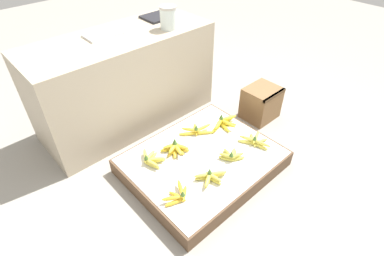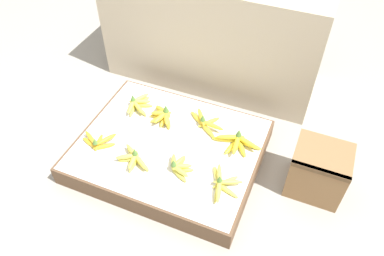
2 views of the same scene
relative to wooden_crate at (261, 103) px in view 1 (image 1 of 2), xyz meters
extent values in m
plane|color=gray|center=(-0.84, -0.12, -0.15)|extent=(10.00, 10.00, 0.00)
cube|color=brown|center=(-0.84, -0.12, -0.09)|extent=(1.05, 0.85, 0.12)
cube|color=silver|center=(-0.84, -0.12, -0.02)|extent=(1.02, 0.83, 0.00)
cube|color=tan|center=(-0.89, 0.77, 0.24)|extent=(1.48, 0.59, 0.78)
cube|color=olive|center=(0.00, 0.00, 0.00)|extent=(0.29, 0.26, 0.30)
cube|color=brown|center=(0.00, -0.12, 0.13)|extent=(0.29, 0.02, 0.02)
ellipsoid|color=gold|center=(-1.17, -0.29, -0.01)|extent=(0.12, 0.10, 0.03)
ellipsoid|color=gold|center=(-1.22, -0.28, -0.01)|extent=(0.06, 0.13, 0.03)
ellipsoid|color=gold|center=(-1.26, -0.30, -0.01)|extent=(0.13, 0.06, 0.03)
ellipsoid|color=gold|center=(-1.17, -0.26, 0.02)|extent=(0.08, 0.13, 0.03)
ellipsoid|color=gold|center=(-1.26, -0.28, 0.02)|extent=(0.12, 0.09, 0.03)
cone|color=#4C7533|center=(-1.20, -0.32, 0.05)|extent=(0.03, 0.03, 0.04)
ellipsoid|color=#DBCC4C|center=(-0.99, -0.28, -0.01)|extent=(0.13, 0.09, 0.03)
ellipsoid|color=#DBCC4C|center=(-0.99, -0.32, -0.01)|extent=(0.13, 0.09, 0.03)
ellipsoid|color=#DBCC4C|center=(-0.95, -0.34, -0.01)|extent=(0.05, 0.13, 0.03)
ellipsoid|color=#DBCC4C|center=(-0.91, -0.33, -0.01)|extent=(0.13, 0.08, 0.03)
ellipsoid|color=#DBCC4C|center=(-0.99, -0.28, 0.02)|extent=(0.13, 0.09, 0.03)
ellipsoid|color=#DBCC4C|center=(-0.99, -0.33, 0.02)|extent=(0.13, 0.09, 0.03)
ellipsoid|color=#DBCC4C|center=(-0.95, -0.34, 0.02)|extent=(0.05, 0.13, 0.03)
ellipsoid|color=#DBCC4C|center=(-0.91, -0.33, 0.02)|extent=(0.13, 0.09, 0.03)
cone|color=#4C7533|center=(-0.96, -0.30, 0.06)|extent=(0.03, 0.03, 0.04)
ellipsoid|color=gold|center=(-0.68, -0.31, -0.01)|extent=(0.11, 0.08, 0.03)
ellipsoid|color=gold|center=(-0.68, -0.27, -0.01)|extent=(0.12, 0.07, 0.03)
ellipsoid|color=gold|center=(-0.72, -0.25, -0.01)|extent=(0.05, 0.12, 0.03)
ellipsoid|color=gold|center=(-0.74, -0.26, -0.01)|extent=(0.08, 0.11, 0.03)
ellipsoid|color=gold|center=(-0.68, -0.31, 0.02)|extent=(0.12, 0.06, 0.03)
ellipsoid|color=gold|center=(-0.69, -0.27, 0.02)|extent=(0.11, 0.07, 0.03)
ellipsoid|color=gold|center=(-0.72, -0.25, 0.02)|extent=(0.06, 0.12, 0.03)
ellipsoid|color=gold|center=(-0.74, -0.26, 0.02)|extent=(0.07, 0.11, 0.03)
cone|color=#4C7533|center=(-0.73, -0.29, 0.05)|extent=(0.03, 0.03, 0.04)
ellipsoid|color=#DBCC4C|center=(-0.46, -0.33, -0.01)|extent=(0.05, 0.16, 0.03)
ellipsoid|color=#DBCC4C|center=(-0.42, -0.31, -0.01)|extent=(0.16, 0.07, 0.03)
ellipsoid|color=#DBCC4C|center=(-0.44, -0.26, -0.01)|extent=(0.12, 0.14, 0.03)
ellipsoid|color=#DBCC4C|center=(-0.49, -0.25, -0.01)|extent=(0.11, 0.15, 0.03)
ellipsoid|color=#DBCC4C|center=(-0.45, -0.34, 0.02)|extent=(0.07, 0.16, 0.03)
ellipsoid|color=#DBCC4C|center=(-0.42, -0.27, 0.02)|extent=(0.15, 0.08, 0.03)
ellipsoid|color=#DBCC4C|center=(-0.48, -0.25, 0.02)|extent=(0.08, 0.16, 0.03)
cone|color=#4C7533|center=(-0.46, -0.29, 0.05)|extent=(0.03, 0.03, 0.04)
ellipsoid|color=#DBCC4C|center=(-1.17, 0.05, -0.01)|extent=(0.07, 0.14, 0.03)
ellipsoid|color=#DBCC4C|center=(-1.13, 0.06, -0.01)|extent=(0.14, 0.09, 0.03)
ellipsoid|color=#DBCC4C|center=(-1.13, 0.10, -0.01)|extent=(0.14, 0.07, 0.03)
ellipsoid|color=#DBCC4C|center=(-1.16, 0.13, -0.01)|extent=(0.09, 0.13, 0.03)
ellipsoid|color=#DBCC4C|center=(-1.18, 0.05, 0.02)|extent=(0.06, 0.14, 0.03)
ellipsoid|color=#DBCC4C|center=(-1.13, 0.05, 0.02)|extent=(0.13, 0.10, 0.03)
ellipsoid|color=#DBCC4C|center=(-1.15, 0.10, 0.02)|extent=(0.14, 0.08, 0.03)
ellipsoid|color=#DBCC4C|center=(-1.16, 0.13, 0.02)|extent=(0.09, 0.14, 0.03)
cone|color=#4C7533|center=(-1.19, 0.09, 0.06)|extent=(0.03, 0.03, 0.04)
ellipsoid|color=gold|center=(-0.99, 0.09, 0.00)|extent=(0.13, 0.09, 0.03)
ellipsoid|color=gold|center=(-0.98, 0.06, 0.00)|extent=(0.13, 0.07, 0.03)
ellipsoid|color=gold|center=(-0.97, 0.03, 0.00)|extent=(0.11, 0.12, 0.03)
ellipsoid|color=gold|center=(-0.94, 0.04, 0.00)|extent=(0.04, 0.13, 0.03)
ellipsoid|color=gold|center=(-0.92, 0.03, 0.00)|extent=(0.10, 0.12, 0.03)
ellipsoid|color=gold|center=(-0.97, 0.08, 0.03)|extent=(0.13, 0.08, 0.03)
ellipsoid|color=gold|center=(-0.97, 0.05, 0.03)|extent=(0.13, 0.08, 0.03)
ellipsoid|color=gold|center=(-0.96, 0.02, 0.03)|extent=(0.07, 0.13, 0.03)
ellipsoid|color=gold|center=(-0.92, 0.03, 0.03)|extent=(0.09, 0.13, 0.03)
cone|color=#4C7533|center=(-0.94, 0.07, 0.07)|extent=(0.04, 0.04, 0.05)
ellipsoid|color=gold|center=(-0.66, 0.06, -0.01)|extent=(0.14, 0.11, 0.03)
ellipsoid|color=gold|center=(-0.68, 0.13, -0.01)|extent=(0.12, 0.14, 0.03)
ellipsoid|color=gold|center=(-0.76, 0.13, -0.01)|extent=(0.14, 0.11, 0.03)
ellipsoid|color=gold|center=(-0.65, 0.08, 0.02)|extent=(0.16, 0.05, 0.03)
ellipsoid|color=gold|center=(-0.73, 0.12, 0.02)|extent=(0.11, 0.14, 0.03)
cone|color=#4C7533|center=(-0.71, 0.09, 0.06)|extent=(0.03, 0.03, 0.04)
ellipsoid|color=yellow|center=(-0.54, 0.03, -0.01)|extent=(0.17, 0.07, 0.03)
ellipsoid|color=yellow|center=(-0.48, 0.00, -0.01)|extent=(0.07, 0.17, 0.03)
ellipsoid|color=yellow|center=(-0.44, 0.01, -0.01)|extent=(0.12, 0.15, 0.03)
ellipsoid|color=yellow|center=(-0.41, 0.04, -0.01)|extent=(0.17, 0.04, 0.03)
ellipsoid|color=yellow|center=(-0.51, 0.03, 0.02)|extent=(0.16, 0.09, 0.03)
ellipsoid|color=yellow|center=(-0.46, -0.01, 0.02)|extent=(0.05, 0.17, 0.03)
ellipsoid|color=yellow|center=(-0.41, 0.03, 0.02)|extent=(0.16, 0.08, 0.03)
cone|color=#4C7533|center=(-0.47, 0.05, 0.06)|extent=(0.04, 0.04, 0.05)
cylinder|color=silver|center=(-0.52, 0.62, 0.71)|extent=(0.13, 0.13, 0.16)
cylinder|color=#B7B2A8|center=(-0.52, 0.62, 0.80)|extent=(0.13, 0.13, 0.02)
cube|color=white|center=(-0.97, 0.85, 0.64)|extent=(0.27, 0.17, 0.02)
cube|color=#232328|center=(-0.43, 0.87, 0.64)|extent=(0.24, 0.22, 0.02)
camera|label=1|loc=(-1.95, -1.22, 1.51)|focal=28.00mm
camera|label=2|loc=(-0.15, -1.42, 1.61)|focal=35.00mm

